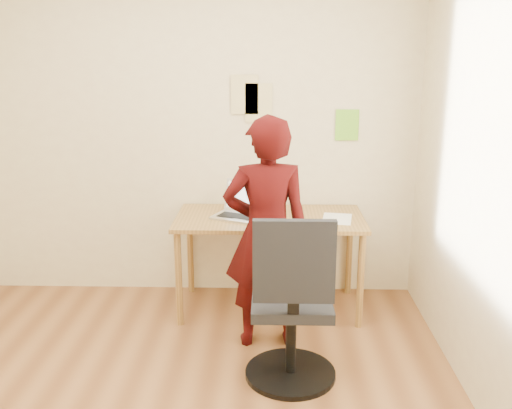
{
  "coord_description": "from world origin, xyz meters",
  "views": [
    {
      "loc": [
        0.59,
        -2.71,
        1.95
      ],
      "look_at": [
        0.5,
        0.95,
        0.95
      ],
      "focal_mm": 40.0,
      "sensor_mm": 36.0,
      "label": 1
    }
  ],
  "objects_px": {
    "laptop": "(240,209)",
    "phone": "(287,223)",
    "desk": "(270,228)",
    "office_chair": "(292,313)",
    "person": "(266,233)"
  },
  "relations": [
    {
      "from": "phone",
      "to": "person",
      "type": "height_order",
      "value": "person"
    },
    {
      "from": "laptop",
      "to": "office_chair",
      "type": "distance_m",
      "value": 1.15
    },
    {
      "from": "laptop",
      "to": "office_chair",
      "type": "bearing_deg",
      "value": -47.53
    },
    {
      "from": "laptop",
      "to": "desk",
      "type": "bearing_deg",
      "value": 21.9
    },
    {
      "from": "desk",
      "to": "laptop",
      "type": "bearing_deg",
      "value": 178.32
    },
    {
      "from": "laptop",
      "to": "person",
      "type": "distance_m",
      "value": 0.57
    },
    {
      "from": "phone",
      "to": "desk",
      "type": "bearing_deg",
      "value": 93.42
    },
    {
      "from": "laptop",
      "to": "phone",
      "type": "bearing_deg",
      "value": -3.4
    },
    {
      "from": "laptop",
      "to": "phone",
      "type": "height_order",
      "value": "laptop"
    },
    {
      "from": "office_chair",
      "to": "desk",
      "type": "bearing_deg",
      "value": 97.35
    },
    {
      "from": "laptop",
      "to": "person",
      "type": "relative_size",
      "value": 0.28
    },
    {
      "from": "desk",
      "to": "office_chair",
      "type": "distance_m",
      "value": 1.06
    },
    {
      "from": "desk",
      "to": "office_chair",
      "type": "height_order",
      "value": "office_chair"
    },
    {
      "from": "desk",
      "to": "person",
      "type": "bearing_deg",
      "value": -92.2
    },
    {
      "from": "laptop",
      "to": "office_chair",
      "type": "xyz_separation_m",
      "value": [
        0.35,
        -1.04,
        -0.33
      ]
    }
  ]
}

